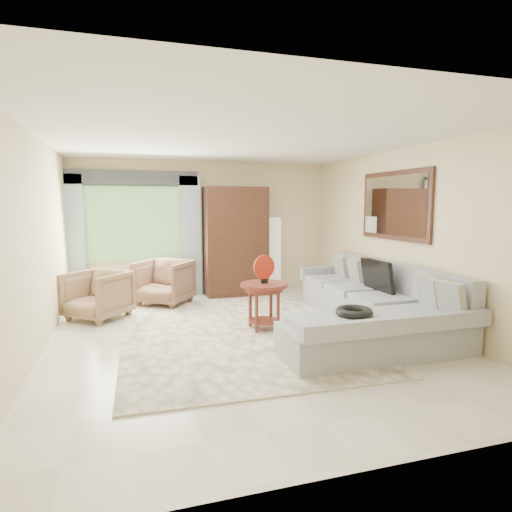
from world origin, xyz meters
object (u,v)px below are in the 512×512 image
object	(u,v)px
sectional_sofa	(371,310)
tv_screen	(377,276)
armoire	(236,241)
potted_plant	(84,288)
coffee_table	(264,305)
armchair_right	(164,282)
armchair_left	(98,295)
floor_lamp	(273,255)

from	to	relation	value
sectional_sofa	tv_screen	world-z (taller)	tv_screen
armoire	potted_plant	bearing A→B (deg)	-178.75
coffee_table	armchair_right	size ratio (longest dim) A/B	0.77
coffee_table	armchair_left	world-z (taller)	armchair_left
armchair_right	armoire	size ratio (longest dim) A/B	0.41
tv_screen	potted_plant	size ratio (longest dim) A/B	1.23
tv_screen	armchair_left	bearing A→B (deg)	159.75
coffee_table	potted_plant	xyz separation A→B (m)	(-2.58, 2.39, -0.05)
sectional_sofa	coffee_table	xyz separation A→B (m)	(-1.44, 0.45, 0.07)
armchair_left	potted_plant	size ratio (longest dim) A/B	1.37
armchair_right	armoire	bearing A→B (deg)	51.98
sectional_sofa	floor_lamp	size ratio (longest dim) A/B	2.31
coffee_table	potted_plant	distance (m)	3.51
armchair_left	armoire	world-z (taller)	armoire
coffee_table	armchair_right	world-z (taller)	armchair_right
sectional_sofa	potted_plant	world-z (taller)	sectional_sofa
tv_screen	potted_plant	bearing A→B (deg)	149.21
armchair_left	armchair_right	xyz separation A→B (m)	(1.07, 0.70, 0.02)
coffee_table	armoire	size ratio (longest dim) A/B	0.32
sectional_sofa	armoire	world-z (taller)	armoire
coffee_table	armchair_left	xyz separation A→B (m)	(-2.29, 1.31, 0.02)
armchair_right	armoire	distance (m)	1.62
coffee_table	tv_screen	bearing A→B (deg)	-5.55
sectional_sofa	potted_plant	xyz separation A→B (m)	(-4.02, 2.84, 0.02)
armoire	armchair_left	bearing A→B (deg)	-155.42
potted_plant	armoire	bearing A→B (deg)	1.25
coffee_table	sectional_sofa	bearing A→B (deg)	-17.41
tv_screen	sectional_sofa	bearing A→B (deg)	-133.10
tv_screen	coffee_table	size ratio (longest dim) A/B	1.10
tv_screen	armchair_right	size ratio (longest dim) A/B	0.85
sectional_sofa	tv_screen	xyz separation A→B (m)	(0.27, 0.29, 0.44)
potted_plant	armchair_right	bearing A→B (deg)	-15.48
sectional_sofa	tv_screen	bearing A→B (deg)	46.90
coffee_table	potted_plant	size ratio (longest dim) A/B	1.12
sectional_sofa	tv_screen	size ratio (longest dim) A/B	4.68
armchair_right	floor_lamp	world-z (taller)	floor_lamp
tv_screen	potted_plant	world-z (taller)	tv_screen
floor_lamp	armchair_right	bearing A→B (deg)	-167.34
sectional_sofa	armoire	bearing A→B (deg)	113.06
tv_screen	armoire	world-z (taller)	armoire
tv_screen	armchair_left	world-z (taller)	tv_screen
sectional_sofa	armchair_left	world-z (taller)	sectional_sofa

